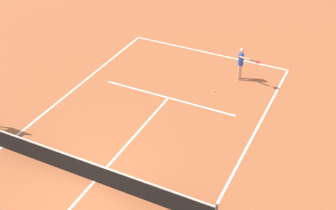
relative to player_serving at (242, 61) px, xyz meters
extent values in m
plane|color=#AD5933|center=(2.66, 9.96, -1.09)|extent=(60.00, 60.00, 0.00)
cube|color=white|center=(2.66, -2.09, -1.09)|extent=(9.52, 0.10, 0.01)
cube|color=white|center=(7.42, 9.96, -1.09)|extent=(0.10, 24.10, 0.01)
cube|color=white|center=(2.66, 3.33, -1.09)|extent=(7.14, 0.10, 0.01)
cube|color=white|center=(2.66, 9.96, -1.09)|extent=(0.10, 13.26, 0.01)
cube|color=black|center=(2.66, 9.96, -0.63)|extent=(10.12, 0.03, 0.91)
cube|color=white|center=(2.66, 9.96, -0.16)|extent=(10.12, 0.04, 0.06)
cylinder|color=#D8A884|center=(0.03, -0.11, -0.67)|extent=(0.12, 0.12, 0.84)
cylinder|color=#D8A884|center=(0.07, 0.08, -0.67)|extent=(0.12, 0.12, 0.84)
cylinder|color=#2647B7|center=(0.05, -0.02, 0.09)|extent=(0.28, 0.28, 0.66)
sphere|color=#D8A884|center=(0.05, -0.02, 0.61)|extent=(0.24, 0.24, 0.24)
cylinder|color=#D8A884|center=(0.02, -0.20, 0.12)|extent=(0.09, 0.09, 0.59)
cylinder|color=#D8A884|center=(-0.21, 0.22, 0.34)|extent=(0.59, 0.19, 0.09)
cylinder|color=black|center=(-0.63, 0.29, 0.34)|extent=(0.26, 0.08, 0.04)
ellipsoid|color=red|center=(-0.91, 0.33, 0.34)|extent=(0.36, 0.33, 0.04)
sphere|color=#CCE033|center=(0.77, 1.76, -1.06)|extent=(0.07, 0.07, 0.07)
camera|label=1|loc=(-5.49, 20.04, 11.17)|focal=47.23mm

